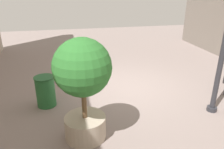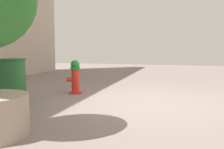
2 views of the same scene
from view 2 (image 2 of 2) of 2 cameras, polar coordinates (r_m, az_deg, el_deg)
name	(u,v)px [view 2 (image 2 of 2)]	position (r m, az deg, el deg)	size (l,w,h in m)	color
ground_plane	(150,104)	(5.22, 8.66, -6.64)	(23.40, 23.40, 0.00)	gray
fire_hydrant	(75,77)	(6.36, -8.34, -0.52)	(0.39, 0.41, 0.84)	red
trash_bin	(12,81)	(5.54, -21.69, -1.40)	(0.58, 0.58, 0.92)	#266633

